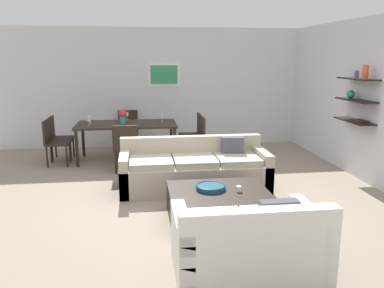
# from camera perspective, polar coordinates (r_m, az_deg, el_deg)

# --- Properties ---
(ground_plane) EXTENTS (18.00, 18.00, 0.00)m
(ground_plane) POSITION_cam_1_polar(r_m,az_deg,el_deg) (6.05, -0.41, -7.37)
(ground_plane) COLOR gray
(back_wall_unit) EXTENTS (8.40, 0.09, 2.70)m
(back_wall_unit) POSITION_cam_1_polar(r_m,az_deg,el_deg) (9.26, -1.33, 8.14)
(back_wall_unit) COLOR silver
(back_wall_unit) RESTS_ON ground
(right_wall_shelf_unit) EXTENTS (0.34, 8.20, 2.70)m
(right_wall_shelf_unit) POSITION_cam_1_polar(r_m,az_deg,el_deg) (7.31, 23.32, 5.94)
(right_wall_shelf_unit) COLOR silver
(right_wall_shelf_unit) RESTS_ON ground
(sofa_beige) EXTENTS (2.32, 0.90, 0.78)m
(sofa_beige) POSITION_cam_1_polar(r_m,az_deg,el_deg) (6.30, 0.37, -3.79)
(sofa_beige) COLOR #B2A893
(sofa_beige) RESTS_ON ground
(loveseat_white) EXTENTS (1.42, 0.90, 0.78)m
(loveseat_white) POSITION_cam_1_polar(r_m,az_deg,el_deg) (3.97, 8.18, -14.05)
(loveseat_white) COLOR white
(loveseat_white) RESTS_ON ground
(coffee_table) EXTENTS (1.27, 1.05, 0.38)m
(coffee_table) POSITION_cam_1_polar(r_m,az_deg,el_deg) (5.16, 3.86, -8.75)
(coffee_table) COLOR black
(coffee_table) RESTS_ON ground
(decorative_bowl) EXTENTS (0.39, 0.39, 0.06)m
(decorative_bowl) POSITION_cam_1_polar(r_m,az_deg,el_deg) (5.13, 2.71, -6.21)
(decorative_bowl) COLOR navy
(decorative_bowl) RESTS_ON coffee_table
(candle_jar) EXTENTS (0.07, 0.07, 0.07)m
(candle_jar) POSITION_cam_1_polar(r_m,az_deg,el_deg) (5.09, 6.76, -6.43)
(candle_jar) COLOR silver
(candle_jar) RESTS_ON coffee_table
(dining_table) EXTENTS (1.98, 1.00, 0.75)m
(dining_table) POSITION_cam_1_polar(r_m,az_deg,el_deg) (8.03, -9.40, 2.51)
(dining_table) COLOR black
(dining_table) RESTS_ON ground
(dining_chair_foot) EXTENTS (0.44, 0.44, 0.88)m
(dining_chair_foot) POSITION_cam_1_polar(r_m,az_deg,el_deg) (7.18, -9.55, -0.17)
(dining_chair_foot) COLOR black
(dining_chair_foot) RESTS_ON ground
(dining_chair_left_near) EXTENTS (0.44, 0.44, 0.88)m
(dining_chair_left_near) POSITION_cam_1_polar(r_m,az_deg,el_deg) (8.02, -19.41, 0.61)
(dining_chair_left_near) COLOR black
(dining_chair_left_near) RESTS_ON ground
(dining_chair_left_far) EXTENTS (0.44, 0.44, 0.88)m
(dining_chair_left_far) POSITION_cam_1_polar(r_m,az_deg,el_deg) (8.45, -18.81, 1.24)
(dining_chair_left_far) COLOR black
(dining_chair_left_far) RESTS_ON ground
(dining_chair_head) EXTENTS (0.44, 0.44, 0.88)m
(dining_chair_head) POSITION_cam_1_polar(r_m,az_deg,el_deg) (8.96, -9.20, 2.36)
(dining_chair_head) COLOR black
(dining_chair_head) RESTS_ON ground
(dining_chair_right_far) EXTENTS (0.44, 0.44, 0.88)m
(dining_chair_right_far) POSITION_cam_1_polar(r_m,az_deg,el_deg) (8.36, 0.29, 1.80)
(dining_chair_right_far) COLOR black
(dining_chair_right_far) RESTS_ON ground
(dining_chair_right_near) EXTENTS (0.44, 0.44, 0.88)m
(dining_chair_right_near) POSITION_cam_1_polar(r_m,az_deg,el_deg) (7.92, 0.73, 1.20)
(dining_chair_right_near) COLOR black
(dining_chair_right_near) RESTS_ON ground
(wine_glass_left_far) EXTENTS (0.06, 0.06, 0.15)m
(wine_glass_left_far) POSITION_cam_1_polar(r_m,az_deg,el_deg) (8.18, -14.47, 3.65)
(wine_glass_left_far) COLOR silver
(wine_glass_left_far) RESTS_ON dining_table
(wine_glass_left_near) EXTENTS (0.07, 0.07, 0.17)m
(wine_glass_left_near) POSITION_cam_1_polar(r_m,az_deg,el_deg) (7.94, -14.67, 3.47)
(wine_glass_left_near) COLOR silver
(wine_glass_left_near) RESTS_ON dining_table
(wine_glass_right_far) EXTENTS (0.07, 0.07, 0.18)m
(wine_glass_right_far) POSITION_cam_1_polar(r_m,az_deg,el_deg) (8.13, -4.34, 4.13)
(wine_glass_right_far) COLOR silver
(wine_glass_right_far) RESTS_ON dining_table
(wine_glass_head) EXTENTS (0.06, 0.06, 0.16)m
(wine_glass_head) POSITION_cam_1_polar(r_m,az_deg,el_deg) (8.44, -9.36, 4.23)
(wine_glass_head) COLOR silver
(wine_glass_head) RESTS_ON dining_table
(centerpiece_vase) EXTENTS (0.16, 0.16, 0.29)m
(centerpiece_vase) POSITION_cam_1_polar(r_m,az_deg,el_deg) (7.97, -9.98, 4.05)
(centerpiece_vase) COLOR teal
(centerpiece_vase) RESTS_ON dining_table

